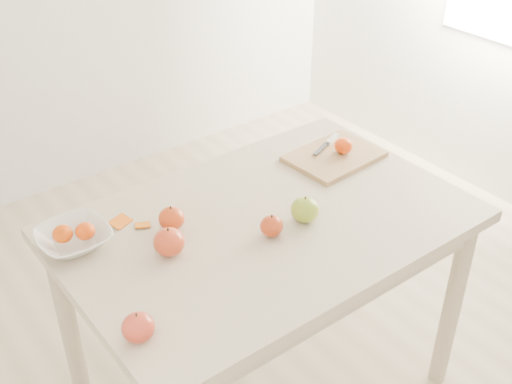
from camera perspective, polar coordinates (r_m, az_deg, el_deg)
table at (r=1.97m, az=0.88°, el=-4.76°), size 1.20×0.80×0.75m
cutting_board at (r=2.22m, az=6.97°, el=3.15°), size 0.32×0.24×0.02m
board_tangerine at (r=2.22m, az=7.78°, el=4.09°), size 0.06×0.06×0.05m
fruit_bowl at (r=1.86m, az=-15.89°, el=-4.00°), size 0.20×0.20×0.05m
bowl_tangerine_near at (r=1.85m, az=-16.81°, el=-3.58°), size 0.06×0.06×0.05m
bowl_tangerine_far at (r=1.84m, az=-14.95°, el=-3.38°), size 0.06×0.06×0.05m
orange_peel_a at (r=1.93m, az=-11.95°, el=-2.69°), size 0.07×0.06×0.01m
orange_peel_b at (r=1.91m, az=-10.02°, el=-2.97°), size 0.06×0.05×0.01m
paring_knife at (r=2.29m, az=6.64°, el=4.55°), size 0.17×0.07×0.01m
apple_green at (r=1.89m, az=4.36°, el=-1.57°), size 0.08×0.08×0.08m
apple_red_e at (r=1.83m, az=1.40°, el=-3.03°), size 0.07×0.07×0.06m
apple_red_d at (r=1.54m, az=-10.43°, el=-11.74°), size 0.08×0.08×0.07m
apple_red_a at (r=1.87m, az=-7.52°, el=-2.34°), size 0.08×0.08×0.07m
apple_red_b at (r=1.77m, az=-7.74°, el=-4.43°), size 0.09×0.09×0.08m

